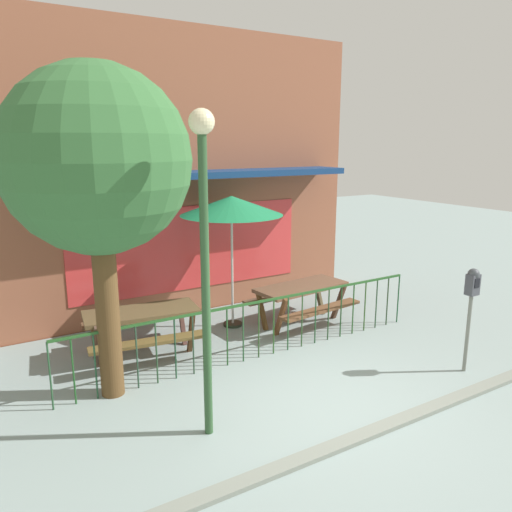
{
  "coord_description": "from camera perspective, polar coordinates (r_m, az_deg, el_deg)",
  "views": [
    {
      "loc": [
        -3.87,
        -4.62,
        3.42
      ],
      "look_at": [
        0.19,
        2.15,
        1.6
      ],
      "focal_mm": 34.54,
      "sensor_mm": 36.0,
      "label": 1
    }
  ],
  "objects": [
    {
      "name": "parking_meter_near",
      "position": [
        7.97,
        23.71,
        -3.92
      ],
      "size": [
        0.18,
        0.17,
        1.62
      ],
      "color": "slate",
      "rests_on": "ground"
    },
    {
      "name": "patio_fence_front",
      "position": [
        7.95,
        0.32,
        -7.3
      ],
      "size": [
        6.33,
        0.04,
        0.97
      ],
      "color": "#235021",
      "rests_on": "ground"
    },
    {
      "name": "street_lamp",
      "position": [
        5.44,
        -6.02,
        2.95
      ],
      "size": [
        0.28,
        0.28,
        3.77
      ],
      "color": "#2C512C",
      "rests_on": "ground"
    },
    {
      "name": "picnic_table_right",
      "position": [
        9.46,
        5.26,
        -4.35
      ],
      "size": [
        1.93,
        1.54,
        0.79
      ],
      "color": "brown",
      "rests_on": "ground"
    },
    {
      "name": "pub_storefront",
      "position": [
        10.04,
        -8.27,
        9.19
      ],
      "size": [
        7.51,
        1.39,
        5.59
      ],
      "color": "#55301E",
      "rests_on": "ground"
    },
    {
      "name": "patio_umbrella",
      "position": [
        8.99,
        -2.86,
        5.77
      ],
      "size": [
        1.89,
        1.89,
        2.48
      ],
      "color": "black",
      "rests_on": "ground"
    },
    {
      "name": "ground",
      "position": [
        6.93,
        8.19,
        -16.72
      ],
      "size": [
        40.0,
        40.0,
        0.0
      ],
      "primitive_type": "plane",
      "color": "gray"
    },
    {
      "name": "picnic_table_left",
      "position": [
        8.27,
        -13.09,
        -7.23
      ],
      "size": [
        1.96,
        1.58,
        0.79
      ],
      "color": "brown",
      "rests_on": "ground"
    },
    {
      "name": "curb_edge",
      "position": [
        6.43,
        12.94,
        -19.54
      ],
      "size": [
        10.51,
        0.2,
        0.11
      ],
      "primitive_type": "cube",
      "color": "gray",
      "rests_on": "ground"
    },
    {
      "name": "street_tree",
      "position": [
        6.58,
        -17.94,
        10.24
      ],
      "size": [
        2.4,
        2.4,
        4.41
      ],
      "color": "brown",
      "rests_on": "ground"
    }
  ]
}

